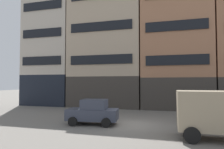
{
  "coord_description": "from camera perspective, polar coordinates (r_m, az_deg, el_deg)",
  "views": [
    {
      "loc": [
        2.54,
        -14.46,
        3.08
      ],
      "look_at": [
        -2.12,
        2.25,
        3.78
      ],
      "focal_mm": 31.76,
      "sensor_mm": 36.0,
      "label": 1
    }
  ],
  "objects": [
    {
      "name": "building_center_left",
      "position": [
        27.29,
        -0.95,
        8.46
      ],
      "size": [
        9.65,
        7.46,
        16.29
      ],
      "color": "#38332D",
      "rests_on": "ground_plane"
    },
    {
      "name": "ground_plane",
      "position": [
        15.0,
        5.66,
        -14.15
      ],
      "size": [
        120.0,
        120.0,
        0.0
      ],
      "primitive_type": "plane",
      "color": "slate"
    },
    {
      "name": "building_far_left",
      "position": [
        30.5,
        -15.81,
        6.64
      ],
      "size": [
        7.26,
        7.46,
        15.48
      ],
      "color": "black",
      "rests_on": "ground_plane"
    },
    {
      "name": "building_center_right",
      "position": [
        26.13,
        17.62,
        7.97
      ],
      "size": [
        8.25,
        7.46,
        15.31
      ],
      "color": "#38332D",
      "rests_on": "ground_plane"
    },
    {
      "name": "delivery_truck_near",
      "position": [
        12.11,
        27.82,
        -9.9
      ],
      "size": [
        4.35,
        2.12,
        2.62
      ],
      "color": "#7A6B4C",
      "rests_on": "ground_plane"
    },
    {
      "name": "sedan_dark",
      "position": [
        14.87,
        -5.55,
        -10.68
      ],
      "size": [
        3.84,
        2.15,
        1.83
      ],
      "color": "#333847",
      "rests_on": "ground_plane"
    }
  ]
}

